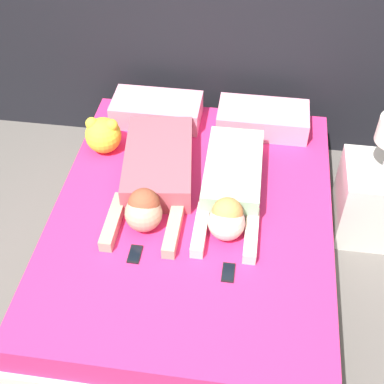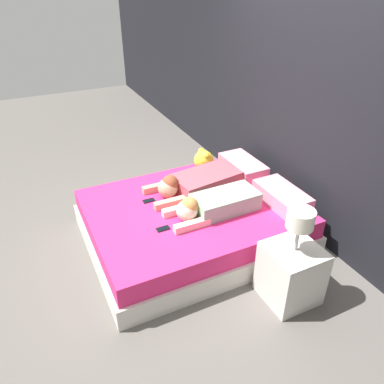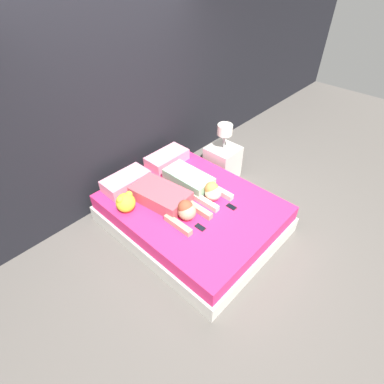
{
  "view_description": "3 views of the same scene",
  "coord_description": "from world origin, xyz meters",
  "px_view_note": "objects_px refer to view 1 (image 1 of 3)",
  "views": [
    {
      "loc": [
        0.3,
        -2.08,
        2.65
      ],
      "look_at": [
        0.0,
        0.0,
        0.56
      ],
      "focal_mm": 50.0,
      "sensor_mm": 36.0,
      "label": 1
    },
    {
      "loc": [
        2.81,
        -1.37,
        2.45
      ],
      "look_at": [
        0.0,
        0.0,
        0.56
      ],
      "focal_mm": 35.0,
      "sensor_mm": 36.0,
      "label": 2
    },
    {
      "loc": [
        -1.98,
        -1.85,
        2.85
      ],
      "look_at": [
        0.0,
        0.0,
        0.56
      ],
      "focal_mm": 28.0,
      "sensor_mm": 36.0,
      "label": 3
    }
  ],
  "objects_px": {
    "bed": "(192,234)",
    "nightstand": "(374,196)",
    "person_right": "(231,187)",
    "pillow_head_left": "(157,110)",
    "person_left": "(155,175)",
    "cell_phone_right": "(228,272)",
    "pillow_head_right": "(263,119)",
    "plush_toy": "(103,134)",
    "cell_phone_left": "(135,254)"
  },
  "relations": [
    {
      "from": "cell_phone_right",
      "to": "nightstand",
      "type": "xyz_separation_m",
      "value": [
        0.84,
        0.8,
        -0.12
      ]
    },
    {
      "from": "plush_toy",
      "to": "bed",
      "type": "bearing_deg",
      "value": -36.0
    },
    {
      "from": "cell_phone_right",
      "to": "nightstand",
      "type": "distance_m",
      "value": 1.17
    },
    {
      "from": "person_right",
      "to": "plush_toy",
      "type": "relative_size",
      "value": 3.83
    },
    {
      "from": "cell_phone_left",
      "to": "cell_phone_right",
      "type": "height_order",
      "value": "same"
    },
    {
      "from": "bed",
      "to": "person_right",
      "type": "relative_size",
      "value": 2.25
    },
    {
      "from": "person_right",
      "to": "cell_phone_left",
      "type": "relative_size",
      "value": 7.63
    },
    {
      "from": "pillow_head_right",
      "to": "person_left",
      "type": "relative_size",
      "value": 0.58
    },
    {
      "from": "person_left",
      "to": "cell_phone_left",
      "type": "distance_m",
      "value": 0.53
    },
    {
      "from": "plush_toy",
      "to": "nightstand",
      "type": "xyz_separation_m",
      "value": [
        1.72,
        -0.07,
        -0.23
      ]
    },
    {
      "from": "bed",
      "to": "person_left",
      "type": "distance_m",
      "value": 0.42
    },
    {
      "from": "bed",
      "to": "plush_toy",
      "type": "distance_m",
      "value": 0.85
    },
    {
      "from": "pillow_head_left",
      "to": "cell_phone_left",
      "type": "bearing_deg",
      "value": -84.99
    },
    {
      "from": "person_right",
      "to": "nightstand",
      "type": "distance_m",
      "value": 0.94
    },
    {
      "from": "bed",
      "to": "pillow_head_left",
      "type": "relative_size",
      "value": 3.48
    },
    {
      "from": "bed",
      "to": "nightstand",
      "type": "height_order",
      "value": "nightstand"
    },
    {
      "from": "person_right",
      "to": "cell_phone_left",
      "type": "distance_m",
      "value": 0.68
    },
    {
      "from": "cell_phone_right",
      "to": "person_left",
      "type": "bearing_deg",
      "value": 130.52
    },
    {
      "from": "person_left",
      "to": "pillow_head_right",
      "type": "bearing_deg",
      "value": 47.28
    },
    {
      "from": "person_left",
      "to": "nightstand",
      "type": "bearing_deg",
      "value": 9.36
    },
    {
      "from": "pillow_head_left",
      "to": "cell_phone_left",
      "type": "xyz_separation_m",
      "value": [
        0.1,
        -1.18,
        -0.07
      ]
    },
    {
      "from": "cell_phone_left",
      "to": "person_left",
      "type": "bearing_deg",
      "value": 88.98
    },
    {
      "from": "cell_phone_left",
      "to": "nightstand",
      "type": "distance_m",
      "value": 1.54
    },
    {
      "from": "bed",
      "to": "plush_toy",
      "type": "xyz_separation_m",
      "value": [
        -0.63,
        0.46,
        0.33
      ]
    },
    {
      "from": "person_left",
      "to": "pillow_head_left",
      "type": "bearing_deg",
      "value": 99.79
    },
    {
      "from": "bed",
      "to": "nightstand",
      "type": "xyz_separation_m",
      "value": [
        1.09,
        0.39,
        0.09
      ]
    },
    {
      "from": "plush_toy",
      "to": "pillow_head_right",
      "type": "bearing_deg",
      "value": 19.96
    },
    {
      "from": "cell_phone_right",
      "to": "plush_toy",
      "type": "height_order",
      "value": "plush_toy"
    },
    {
      "from": "person_right",
      "to": "cell_phone_right",
      "type": "distance_m",
      "value": 0.55
    },
    {
      "from": "plush_toy",
      "to": "person_left",
      "type": "bearing_deg",
      "value": -37.26
    },
    {
      "from": "bed",
      "to": "pillow_head_right",
      "type": "distance_m",
      "value": 0.94
    },
    {
      "from": "person_left",
      "to": "cell_phone_right",
      "type": "relative_size",
      "value": 8.51
    },
    {
      "from": "plush_toy",
      "to": "cell_phone_right",
      "type": "bearing_deg",
      "value": -44.71
    },
    {
      "from": "person_right",
      "to": "person_left",
      "type": "bearing_deg",
      "value": 175.2
    },
    {
      "from": "pillow_head_right",
      "to": "cell_phone_right",
      "type": "relative_size",
      "value": 4.94
    },
    {
      "from": "pillow_head_right",
      "to": "person_right",
      "type": "xyz_separation_m",
      "value": [
        -0.15,
        -0.69,
        0.01
      ]
    },
    {
      "from": "cell_phone_left",
      "to": "cell_phone_right",
      "type": "xyz_separation_m",
      "value": [
        0.5,
        -0.05,
        0.0
      ]
    },
    {
      "from": "cell_phone_left",
      "to": "plush_toy",
      "type": "distance_m",
      "value": 0.91
    },
    {
      "from": "person_right",
      "to": "nightstand",
      "type": "xyz_separation_m",
      "value": [
        0.88,
        0.26,
        -0.2
      ]
    },
    {
      "from": "pillow_head_right",
      "to": "cell_phone_right",
      "type": "xyz_separation_m",
      "value": [
        -0.11,
        -1.23,
        -0.07
      ]
    },
    {
      "from": "pillow_head_right",
      "to": "plush_toy",
      "type": "bearing_deg",
      "value": -160.04
    },
    {
      "from": "person_left",
      "to": "nightstand",
      "type": "distance_m",
      "value": 1.37
    },
    {
      "from": "cell_phone_left",
      "to": "nightstand",
      "type": "height_order",
      "value": "nightstand"
    },
    {
      "from": "plush_toy",
      "to": "nightstand",
      "type": "relative_size",
      "value": 0.27
    },
    {
      "from": "cell_phone_left",
      "to": "plush_toy",
      "type": "relative_size",
      "value": 0.5
    },
    {
      "from": "pillow_head_left",
      "to": "nightstand",
      "type": "relative_size",
      "value": 0.67
    },
    {
      "from": "bed",
      "to": "person_right",
      "type": "xyz_separation_m",
      "value": [
        0.21,
        0.13,
        0.3
      ]
    },
    {
      "from": "pillow_head_left",
      "to": "person_left",
      "type": "relative_size",
      "value": 0.58
    },
    {
      "from": "pillow_head_right",
      "to": "nightstand",
      "type": "relative_size",
      "value": 0.67
    },
    {
      "from": "person_left",
      "to": "cell_phone_left",
      "type": "relative_size",
      "value": 8.51
    }
  ]
}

